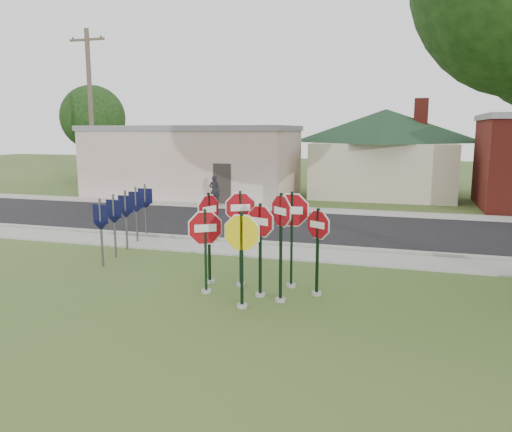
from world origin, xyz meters
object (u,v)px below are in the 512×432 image
(stop_sign_yellow, at_px, (242,247))
(pedestrian, at_px, (215,191))
(stop_sign_left, at_px, (205,240))
(utility_pole_near, at_px, (91,112))
(stop_sign_center, at_px, (260,238))

(stop_sign_yellow, xyz_separation_m, pedestrian, (-6.11, 13.76, -0.54))
(stop_sign_left, bearing_deg, stop_sign_yellow, -31.66)
(stop_sign_left, height_order, utility_pole_near, utility_pole_near)
(pedestrian, bearing_deg, stop_sign_center, 114.39)
(stop_sign_center, relative_size, pedestrian, 1.50)
(stop_sign_yellow, distance_m, pedestrian, 15.06)
(utility_pole_near, bearing_deg, stop_sign_yellow, -46.58)
(stop_sign_yellow, distance_m, stop_sign_left, 1.37)
(stop_sign_yellow, bearing_deg, stop_sign_left, 148.34)
(stop_sign_center, xyz_separation_m, stop_sign_left, (-1.34, -0.14, -0.11))
(stop_sign_center, bearing_deg, stop_sign_yellow, -101.25)
(pedestrian, bearing_deg, stop_sign_left, 109.20)
(stop_sign_center, distance_m, utility_pole_near, 20.19)
(utility_pole_near, height_order, pedestrian, utility_pole_near)
(stop_sign_left, distance_m, pedestrian, 13.95)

